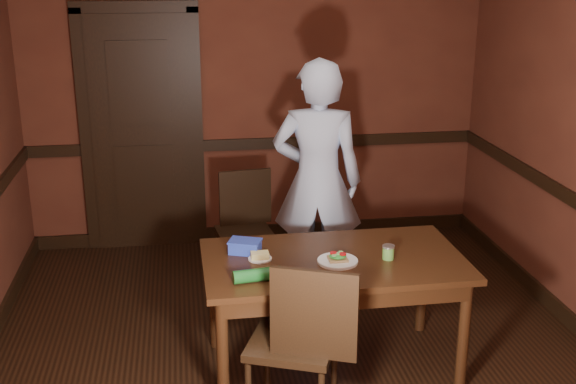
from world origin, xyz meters
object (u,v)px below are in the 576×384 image
object	(u,v)px
person	(317,181)
sauce_jar	(388,252)
chair_far	(245,232)
chair_near	(293,339)
sandwich_plate	(338,260)
food_tub	(245,246)
cheese_saucer	(260,257)
dining_table	(332,313)

from	to	relation	value
person	sauce_jar	xyz separation A→B (m)	(0.23, -1.10, -0.12)
sauce_jar	chair_far	bearing A→B (deg)	119.07
sauce_jar	chair_near	bearing A→B (deg)	-146.46
sandwich_plate	food_tub	bearing A→B (deg)	156.39
chair_far	sandwich_plate	distance (m)	1.46
chair_near	sauce_jar	world-z (taller)	chair_near
person	food_tub	world-z (taller)	person
cheese_saucer	sandwich_plate	bearing A→B (deg)	-14.34
person	sandwich_plate	world-z (taller)	person
person	sandwich_plate	bearing A→B (deg)	98.34
chair_near	person	bearing A→B (deg)	-83.57
chair_near	cheese_saucer	distance (m)	0.62
dining_table	cheese_saucer	xyz separation A→B (m)	(-0.45, 0.05, 0.39)
dining_table	chair_far	xyz separation A→B (m)	(-0.43, 1.28, 0.08)
sandwich_plate	sauce_jar	distance (m)	0.31
chair_near	food_tub	size ratio (longest dim) A/B	4.31
person	cheese_saucer	distance (m)	1.14
sauce_jar	food_tub	distance (m)	0.88
dining_table	sauce_jar	distance (m)	0.53
chair_far	person	bearing A→B (deg)	-32.51
cheese_saucer	food_tub	xyz separation A→B (m)	(-0.08, 0.12, 0.02)
dining_table	person	world-z (taller)	person
sauce_jar	sandwich_plate	bearing A→B (deg)	-178.88
sandwich_plate	sauce_jar	world-z (taller)	sauce_jar
chair_near	cheese_saucer	bearing A→B (deg)	-56.00
sandwich_plate	sauce_jar	xyz separation A→B (m)	(0.31, 0.01, 0.03)
chair_far	sandwich_plate	xyz separation A→B (m)	(0.44, -1.35, 0.31)
sandwich_plate	cheese_saucer	xyz separation A→B (m)	(-0.46, 0.12, 0.00)
dining_table	sauce_jar	world-z (taller)	sauce_jar
chair_near	sauce_jar	distance (m)	0.84
cheese_saucer	sauce_jar	bearing A→B (deg)	-8.16
chair_near	sandwich_plate	xyz separation A→B (m)	(0.34, 0.43, 0.27)
chair_far	sandwich_plate	bearing A→B (deg)	-79.26
dining_table	cheese_saucer	world-z (taller)	cheese_saucer
dining_table	chair_far	distance (m)	1.36
food_tub	chair_near	bearing A→B (deg)	-52.79
chair_far	food_tub	size ratio (longest dim) A/B	3.92
chair_near	cheese_saucer	world-z (taller)	chair_near
chair_far	person	xyz separation A→B (m)	(0.52, -0.25, 0.46)
sandwich_plate	sauce_jar	size ratio (longest dim) A/B	2.77
sauce_jar	person	bearing A→B (deg)	101.74
sauce_jar	food_tub	world-z (taller)	sauce_jar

